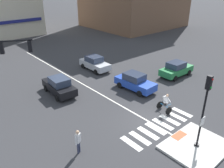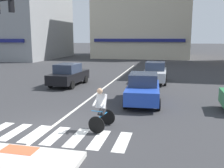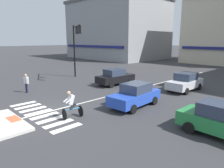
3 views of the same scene
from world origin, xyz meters
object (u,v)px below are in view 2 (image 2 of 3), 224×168
object	(u,v)px
car_silver_eastbound_far	(155,72)
car_black_westbound_far	(69,75)
car_blue_eastbound_mid	(143,89)
cyclist	(101,108)

from	to	relation	value
car_silver_eastbound_far	car_black_westbound_far	distance (m)	6.84
car_silver_eastbound_far	car_black_westbound_far	size ratio (longest dim) A/B	0.98
car_blue_eastbound_mid	car_black_westbound_far	world-z (taller)	same
cyclist	car_silver_eastbound_far	bearing A→B (deg)	82.97
car_silver_eastbound_far	cyclist	xyz separation A→B (m)	(-1.39, -11.28, 0.06)
car_silver_eastbound_far	car_black_westbound_far	bearing A→B (deg)	-155.77
car_blue_eastbound_mid	cyclist	distance (m)	4.61
car_silver_eastbound_far	car_black_westbound_far	world-z (taller)	same
cyclist	car_blue_eastbound_mid	bearing A→B (deg)	75.58
car_silver_eastbound_far	cyclist	bearing A→B (deg)	-97.03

